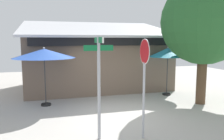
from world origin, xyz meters
The scene contains 7 objects.
ground_plane centered at (0.00, 0.00, -0.05)m, with size 28.00×28.00×0.10m, color #ADA8A0.
cafe_building centered at (0.27, 5.44, 1.69)m, with size 8.60×5.51×4.17m.
street_sign_post centered at (-1.20, -1.99, 1.83)m, with size 0.85×0.91×2.99m.
stop_sign centered at (0.07, -2.26, 2.02)m, with size 0.07×0.73×2.93m.
patio_umbrella_royal_blue_left centered at (-2.74, 2.05, 2.31)m, with size 2.68×2.68×2.59m.
patio_umbrella_teal_center centered at (3.43, 2.37, 2.24)m, with size 1.98×1.98×2.57m.
shade_tree centered at (4.30, 0.36, 3.61)m, with size 4.15×3.80×5.61m.
Camera 1 is at (-2.56, -8.21, 2.88)m, focal length 36.34 mm.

